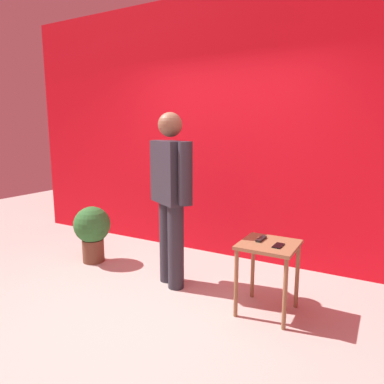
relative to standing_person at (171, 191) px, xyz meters
name	(u,v)px	position (x,y,z in m)	size (l,w,h in m)	color
ground_plane	(149,308)	(0.09, -0.54, -0.99)	(12.00, 12.00, 0.00)	#B7B2A8
back_wall_red	(226,129)	(0.09, 1.13, 0.62)	(6.35, 0.12, 3.21)	red
standing_person	(171,191)	(0.00, 0.00, 0.00)	(0.65, 0.46, 1.77)	#2D2D38
side_table	(268,256)	(1.05, -0.07, -0.47)	(0.48, 0.48, 0.64)	olive
cell_phone	(278,246)	(1.14, -0.12, -0.35)	(0.07, 0.14, 0.01)	black
tv_remote	(261,239)	(0.96, -0.02, -0.34)	(0.04, 0.17, 0.02)	black
potted_plant	(92,229)	(-1.18, 0.07, -0.58)	(0.44, 0.44, 0.69)	brown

